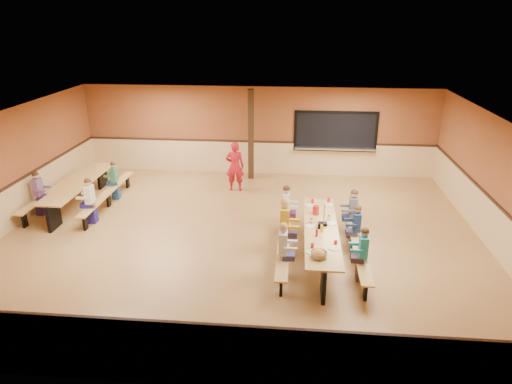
{
  "coord_description": "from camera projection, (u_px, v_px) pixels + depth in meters",
  "views": [
    {
      "loc": [
        1.32,
        -10.2,
        5.24
      ],
      "look_at": [
        0.36,
        0.18,
        1.15
      ],
      "focal_mm": 32.0,
      "sensor_mm": 36.0,
      "label": 1
    }
  ],
  "objects": [
    {
      "name": "room_envelope",
      "position": [
        241.0,
        212.0,
        11.23
      ],
      "size": [
        12.04,
        10.04,
        3.02
      ],
      "color": "brown",
      "rests_on": "ground"
    },
    {
      "name": "seated_child_char_right",
      "position": [
        353.0,
        214.0,
        11.28
      ],
      "size": [
        0.38,
        0.31,
        1.24
      ],
      "primitive_type": null,
      "color": "#4A4C53",
      "rests_on": "ground"
    },
    {
      "name": "condiment_mustard",
      "position": [
        322.0,
        228.0,
        10.04
      ],
      "size": [
        0.06,
        0.06,
        0.17
      ],
      "primitive_type": "cylinder",
      "color": "yellow",
      "rests_on": "cafeteria_table_main"
    },
    {
      "name": "seated_child_grey_left",
      "position": [
        286.0,
        210.0,
        11.52
      ],
      "size": [
        0.38,
        0.31,
        1.24
      ],
      "primitive_type": null,
      "color": "silver",
      "rests_on": "ground"
    },
    {
      "name": "chip_bowl",
      "position": [
        319.0,
        254.0,
        8.99
      ],
      "size": [
        0.32,
        0.32,
        0.15
      ],
      "primitive_type": null,
      "color": "orange",
      "rests_on": "cafeteria_table_main"
    },
    {
      "name": "structural_post",
      "position": [
        251.0,
        135.0,
        15.03
      ],
      "size": [
        0.18,
        0.18,
        3.0
      ],
      "primitive_type": "cube",
      "color": "black",
      "rests_on": "ground"
    },
    {
      "name": "seated_child_green_sec",
      "position": [
        115.0,
        181.0,
        13.63
      ],
      "size": [
        0.34,
        0.28,
        1.15
      ],
      "primitive_type": null,
      "color": "#327150",
      "rests_on": "ground"
    },
    {
      "name": "cafeteria_table_second",
      "position": [
        80.0,
        188.0,
        13.18
      ],
      "size": [
        1.91,
        3.7,
        0.74
      ],
      "color": "tan",
      "rests_on": "ground"
    },
    {
      "name": "punch_pitcher",
      "position": [
        316.0,
        210.0,
        10.91
      ],
      "size": [
        0.16,
        0.16,
        0.22
      ],
      "primitive_type": "cylinder",
      "color": "red",
      "rests_on": "cafeteria_table_main"
    },
    {
      "name": "cafeteria_table_main",
      "position": [
        321.0,
        237.0,
        10.3
      ],
      "size": [
        1.91,
        3.7,
        0.74
      ],
      "color": "tan",
      "rests_on": "ground"
    },
    {
      "name": "seated_adult_yellow",
      "position": [
        285.0,
        227.0,
        10.45
      ],
      "size": [
        0.44,
        0.36,
        1.36
      ],
      "primitive_type": null,
      "color": "gold",
      "rests_on": "ground"
    },
    {
      "name": "place_settings",
      "position": [
        321.0,
        227.0,
        10.2
      ],
      "size": [
        0.65,
        3.3,
        0.11
      ],
      "primitive_type": null,
      "color": "beige",
      "rests_on": "cafeteria_table_main"
    },
    {
      "name": "ground",
      "position": [
        241.0,
        237.0,
        11.48
      ],
      "size": [
        12.0,
        12.0,
        0.0
      ],
      "primitive_type": "plane",
      "color": "olive",
      "rests_on": "ground"
    },
    {
      "name": "standing_woman",
      "position": [
        235.0,
        166.0,
        14.23
      ],
      "size": [
        0.6,
        0.41,
        1.58
      ],
      "primitive_type": "imported",
      "rotation": [
        0.0,
        0.0,
        3.2
      ],
      "color": "#B21420",
      "rests_on": "ground"
    },
    {
      "name": "napkin_dispenser",
      "position": [
        320.0,
        225.0,
        10.24
      ],
      "size": [
        0.1,
        0.14,
        0.13
      ],
      "primitive_type": "cube",
      "color": "black",
      "rests_on": "cafeteria_table_main"
    },
    {
      "name": "kitchen_pass_through",
      "position": [
        335.0,
        133.0,
        15.31
      ],
      "size": [
        2.78,
        0.28,
        1.38
      ],
      "color": "black",
      "rests_on": "ground"
    },
    {
      "name": "seated_child_navy_right",
      "position": [
        356.0,
        229.0,
        10.53
      ],
      "size": [
        0.35,
        0.29,
        1.18
      ],
      "primitive_type": null,
      "color": "navy",
      "rests_on": "ground"
    },
    {
      "name": "seated_child_teal_right",
      "position": [
        363.0,
        255.0,
        9.41
      ],
      "size": [
        0.36,
        0.3,
        1.2
      ],
      "primitive_type": null,
      "color": "teal",
      "rests_on": "ground"
    },
    {
      "name": "seated_child_purple_sec",
      "position": [
        39.0,
        193.0,
        12.55
      ],
      "size": [
        0.38,
        0.31,
        1.24
      ],
      "primitive_type": null,
      "color": "slate",
      "rests_on": "ground"
    },
    {
      "name": "seated_child_white_left",
      "position": [
        283.0,
        251.0,
        9.51
      ],
      "size": [
        0.39,
        0.32,
        1.24
      ],
      "primitive_type": null,
      "color": "silver",
      "rests_on": "ground"
    },
    {
      "name": "table_paddle",
      "position": [
        324.0,
        220.0,
        10.34
      ],
      "size": [
        0.16,
        0.16,
        0.56
      ],
      "color": "black",
      "rests_on": "cafeteria_table_main"
    },
    {
      "name": "condiment_ketchup",
      "position": [
        317.0,
        233.0,
        9.84
      ],
      "size": [
        0.06,
        0.06,
        0.17
      ],
      "primitive_type": "cylinder",
      "color": "#B2140F",
      "rests_on": "cafeteria_table_main"
    },
    {
      "name": "seated_child_tan_sec",
      "position": [
        90.0,
        201.0,
        12.04
      ],
      "size": [
        0.38,
        0.31,
        1.23
      ],
      "primitive_type": null,
      "color": "beige",
      "rests_on": "ground"
    }
  ]
}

